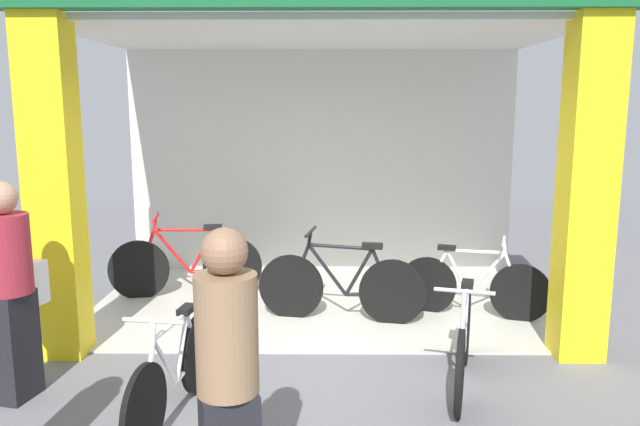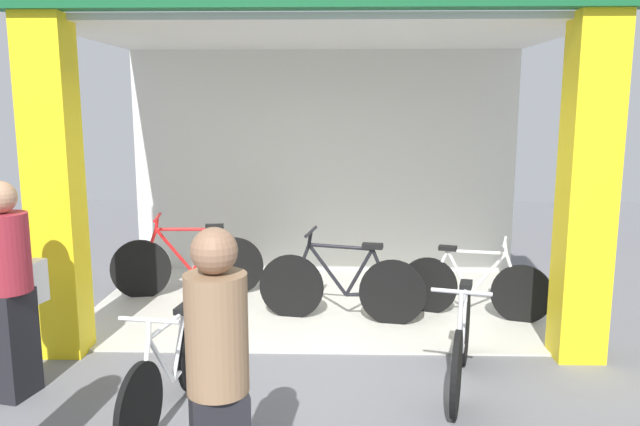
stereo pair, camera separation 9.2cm
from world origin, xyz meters
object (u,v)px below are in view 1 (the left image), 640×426
Objects in this scene: bicycle_parked_0 at (174,374)px; bicycle_parked_1 at (464,343)px; pedestrian_2 at (228,390)px; bicycle_inside_0 at (187,265)px; bicycle_inside_1 at (342,286)px; pedestrian_1 at (10,288)px; bicycle_inside_2 at (473,286)px.

bicycle_parked_1 is at bearing 14.39° from bicycle_parked_0.
bicycle_inside_0 is at bearing 105.40° from pedestrian_2.
bicycle_inside_1 is 1.03× the size of pedestrian_1.
bicycle_inside_1 is at bearing 122.48° from bicycle_parked_1.
bicycle_inside_2 is at bearing 74.58° from bicycle_parked_1.
bicycle_inside_0 reaches higher than bicycle_inside_2.
bicycle_parked_0 is at bearing -79.25° from bicycle_inside_0.
bicycle_inside_2 is (1.36, 0.14, -0.04)m from bicycle_inside_1.
bicycle_parked_1 reaches higher than bicycle_inside_2.
bicycle_parked_1 is (2.14, 0.55, 0.01)m from bicycle_parked_0.
bicycle_inside_1 is 2.34m from bicycle_parked_0.
pedestrian_1 is 1.01× the size of pedestrian_2.
bicycle_inside_1 is 1.37m from bicycle_inside_2.
bicycle_inside_2 is 0.99× the size of bicycle_parked_0.
bicycle_parked_0 is at bearing 114.85° from pedestrian_2.
pedestrian_1 is (-1.27, 0.32, 0.52)m from bicycle_parked_0.
pedestrian_2 is at bearing -40.62° from pedestrian_1.
bicycle_inside_2 is 0.91× the size of pedestrian_2.
bicycle_inside_1 is at bearing -174.13° from bicycle_inside_2.
bicycle_inside_1 is 1.10× the size of bicycle_parked_1.
bicycle_inside_1 is 1.14× the size of bicycle_inside_2.
bicycle_inside_0 is 1.05× the size of pedestrian_2.
bicycle_inside_0 is at bearing 167.95° from bicycle_inside_2.
pedestrian_1 is at bearing -154.70° from bicycle_inside_2.
bicycle_inside_0 is 1.14× the size of bicycle_parked_0.
pedestrian_2 reaches higher than bicycle_inside_0.
pedestrian_1 is at bearing 165.98° from bicycle_parked_0.
pedestrian_2 is at bearing -100.86° from bicycle_inside_1.
bicycle_parked_0 is (-1.22, -2.00, -0.04)m from bicycle_inside_1.
bicycle_inside_2 is 0.97× the size of bicycle_parked_1.
pedestrian_2 is (0.59, -1.28, 0.50)m from bicycle_parked_0.
pedestrian_2 reaches higher than bicycle_inside_1.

